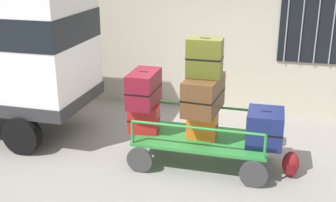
# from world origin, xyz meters

# --- Properties ---
(ground_plane) EXTENTS (40.00, 40.00, 0.00)m
(ground_plane) POSITION_xyz_m (0.00, 0.00, 0.00)
(ground_plane) COLOR gray
(luggage_cart) EXTENTS (2.30, 1.19, 0.49)m
(luggage_cart) POSITION_xyz_m (0.28, -0.18, 0.40)
(luggage_cart) COLOR #2D8438
(luggage_cart) RESTS_ON ground
(cart_railing) EXTENTS (2.17, 1.06, 0.40)m
(cart_railing) POSITION_xyz_m (0.28, -0.18, 0.82)
(cart_railing) COLOR #2D8438
(cart_railing) RESTS_ON luggage_cart
(suitcase_left_bottom) EXTENTS (0.55, 0.40, 0.49)m
(suitcase_left_bottom) POSITION_xyz_m (-0.75, -0.20, 0.73)
(suitcase_left_bottom) COLOR #B21E1E
(suitcase_left_bottom) RESTS_ON luggage_cart
(suitcase_left_middle) EXTENTS (0.45, 0.79, 0.60)m
(suitcase_left_middle) POSITION_xyz_m (-0.75, -0.17, 1.27)
(suitcase_left_middle) COLOR maroon
(suitcase_left_middle) RESTS_ON suitcase_left_bottom
(suitcase_midleft_bottom) EXTENTS (0.51, 0.31, 0.47)m
(suitcase_midleft_bottom) POSITION_xyz_m (0.28, -0.20, 0.72)
(suitcase_midleft_bottom) COLOR orange
(suitcase_midleft_bottom) RESTS_ON luggage_cart
(suitcase_midleft_middle) EXTENTS (0.60, 0.98, 0.59)m
(suitcase_midleft_middle) POSITION_xyz_m (0.28, -0.16, 1.26)
(suitcase_midleft_middle) COLOR brown
(suitcase_midleft_middle) RESTS_ON suitcase_midleft_bottom
(suitcase_midleft_top) EXTENTS (0.57, 0.36, 0.64)m
(suitcase_midleft_top) POSITION_xyz_m (0.28, -0.15, 1.87)
(suitcase_midleft_top) COLOR #4C5119
(suitcase_midleft_top) RESTS_ON suitcase_midleft_middle
(suitcase_center_bottom) EXTENTS (0.60, 0.69, 0.57)m
(suitcase_center_bottom) POSITION_xyz_m (1.30, -0.15, 0.77)
(suitcase_center_bottom) COLOR navy
(suitcase_center_bottom) RESTS_ON luggage_cart
(backpack) EXTENTS (0.27, 0.22, 0.44)m
(backpack) POSITION_xyz_m (1.76, -0.25, 0.22)
(backpack) COLOR maroon
(backpack) RESTS_ON ground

